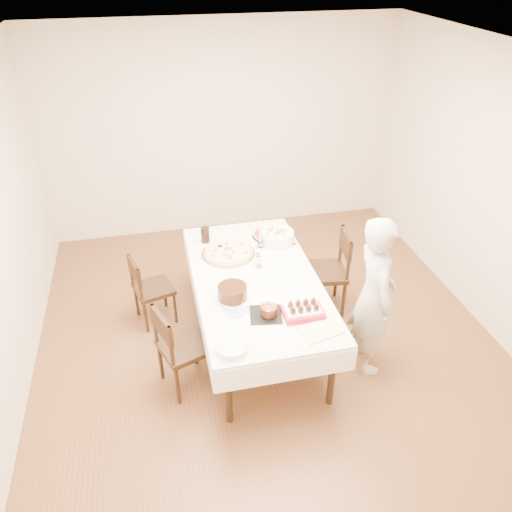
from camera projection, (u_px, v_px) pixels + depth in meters
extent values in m
plane|color=brown|center=(268.00, 342.00, 5.01)|extent=(5.00, 5.00, 0.00)
cube|color=beige|center=(222.00, 131.00, 6.34)|extent=(4.50, 0.04, 2.70)
cube|color=beige|center=(407.00, 489.00, 2.23)|extent=(4.50, 0.04, 2.70)
cube|color=beige|center=(501.00, 199.00, 4.70)|extent=(0.04, 5.00, 2.70)
plane|color=white|center=(273.00, 59.00, 3.56)|extent=(5.00, 5.00, 0.00)
cube|color=silver|center=(256.00, 310.00, 4.85)|extent=(1.62, 2.35, 0.75)
imported|color=beige|center=(374.00, 296.00, 4.38)|extent=(0.40, 0.59, 1.55)
cylinder|color=beige|center=(228.00, 253.00, 4.98)|extent=(0.56, 0.56, 0.04)
cylinder|color=red|center=(266.00, 235.00, 5.28)|extent=(0.37, 0.37, 0.04)
cube|color=#B21E1E|center=(283.00, 243.00, 5.19)|extent=(0.26, 0.26, 0.01)
cylinder|color=white|center=(277.00, 237.00, 5.17)|extent=(0.43, 0.43, 0.11)
cylinder|color=white|center=(260.00, 234.00, 5.03)|extent=(0.07, 0.07, 0.31)
cylinder|color=black|center=(205.00, 235.00, 5.16)|extent=(0.12, 0.12, 0.17)
cylinder|color=black|center=(232.00, 293.00, 4.35)|extent=(0.40, 0.40, 0.13)
cube|color=black|center=(266.00, 315.00, 4.20)|extent=(0.31, 0.31, 0.01)
cylinder|color=#3B2110|center=(269.00, 307.00, 4.15)|extent=(0.16, 0.16, 0.15)
cube|color=beige|center=(321.00, 331.00, 4.03)|extent=(0.38, 0.30, 0.03)
cylinder|color=white|center=(232.00, 348.00, 3.83)|extent=(0.29, 0.29, 0.05)
cylinder|color=white|center=(236.00, 310.00, 4.25)|extent=(0.27, 0.27, 0.01)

